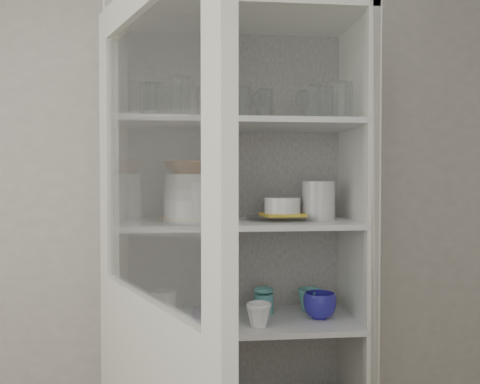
% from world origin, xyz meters
% --- Properties ---
extents(wall_back, '(3.60, 0.02, 2.60)m').
position_xyz_m(wall_back, '(0.00, 1.50, 1.30)').
color(wall_back, '#AAA79C').
rests_on(wall_back, ground).
extents(pantry_cabinet, '(1.00, 0.45, 2.10)m').
position_xyz_m(pantry_cabinet, '(0.20, 1.34, 0.94)').
color(pantry_cabinet, silver).
rests_on(pantry_cabinet, floor).
extents(cupboard_door, '(0.41, 0.84, 2.00)m').
position_xyz_m(cupboard_door, '(-0.12, 0.64, 0.87)').
color(cupboard_door, silver).
rests_on(cupboard_door, floor).
extents(tumbler_0, '(0.09, 0.09, 0.16)m').
position_xyz_m(tumbler_0, '(-0.04, 1.16, 1.74)').
color(tumbler_0, silver).
rests_on(tumbler_0, shelf_glass).
extents(tumbler_1, '(0.07, 0.07, 0.13)m').
position_xyz_m(tumbler_1, '(-0.16, 1.15, 1.72)').
color(tumbler_1, silver).
rests_on(tumbler_1, shelf_glass).
extents(tumbler_2, '(0.08, 0.08, 0.13)m').
position_xyz_m(tumbler_2, '(0.14, 1.14, 1.73)').
color(tumbler_2, silver).
rests_on(tumbler_2, shelf_glass).
extents(tumbler_3, '(0.08, 0.08, 0.16)m').
position_xyz_m(tumbler_3, '(0.14, 1.14, 1.74)').
color(tumbler_3, silver).
rests_on(tumbler_3, shelf_glass).
extents(tumbler_4, '(0.08, 0.08, 0.13)m').
position_xyz_m(tumbler_4, '(0.46, 1.11, 1.72)').
color(tumbler_4, silver).
rests_on(tumbler_4, shelf_glass).
extents(tumbler_5, '(0.06, 0.06, 0.13)m').
position_xyz_m(tumbler_5, '(0.52, 1.14, 1.72)').
color(tumbler_5, silver).
rests_on(tumbler_5, shelf_glass).
extents(tumbler_6, '(0.09, 0.09, 0.15)m').
position_xyz_m(tumbler_6, '(0.59, 1.15, 1.73)').
color(tumbler_6, silver).
rests_on(tumbler_6, shelf_glass).
extents(tumbler_7, '(0.08, 0.08, 0.13)m').
position_xyz_m(tumbler_7, '(-0.07, 1.25, 1.73)').
color(tumbler_7, silver).
rests_on(tumbler_7, shelf_glass).
extents(tumbler_8, '(0.08, 0.08, 0.15)m').
position_xyz_m(tumbler_8, '(-0.13, 1.28, 1.74)').
color(tumbler_8, silver).
rests_on(tumbler_8, shelf_glass).
extents(tumbler_9, '(0.09, 0.09, 0.14)m').
position_xyz_m(tumbler_9, '(0.21, 1.24, 1.73)').
color(tumbler_9, silver).
rests_on(tumbler_9, shelf_glass).
extents(tumbler_10, '(0.08, 0.08, 0.13)m').
position_xyz_m(tumbler_10, '(0.06, 1.24, 1.73)').
color(tumbler_10, silver).
rests_on(tumbler_10, shelf_glass).
extents(tumbler_11, '(0.07, 0.07, 0.13)m').
position_xyz_m(tumbler_11, '(0.30, 1.26, 1.73)').
color(tumbler_11, silver).
rests_on(tumbler_11, shelf_glass).
extents(goblet_0, '(0.08, 0.08, 0.17)m').
position_xyz_m(goblet_0, '(-0.13, 1.36, 1.75)').
color(goblet_0, silver).
rests_on(goblet_0, shelf_glass).
extents(goblet_1, '(0.07, 0.07, 0.15)m').
position_xyz_m(goblet_1, '(0.10, 1.37, 1.74)').
color(goblet_1, silver).
rests_on(goblet_1, shelf_glass).
extents(goblet_2, '(0.07, 0.07, 0.16)m').
position_xyz_m(goblet_2, '(0.30, 1.38, 1.74)').
color(goblet_2, silver).
rests_on(goblet_2, shelf_glass).
extents(goblet_3, '(0.07, 0.07, 0.17)m').
position_xyz_m(goblet_3, '(0.48, 1.37, 1.74)').
color(goblet_3, silver).
rests_on(goblet_3, shelf_glass).
extents(plate_stack_front, '(0.21, 0.21, 0.13)m').
position_xyz_m(plate_stack_front, '(-0.00, 1.24, 1.32)').
color(plate_stack_front, white).
rests_on(plate_stack_front, shelf_plates).
extents(plate_stack_back, '(0.22, 0.22, 0.11)m').
position_xyz_m(plate_stack_back, '(0.02, 1.37, 1.32)').
color(plate_stack_back, white).
rests_on(plate_stack_back, shelf_plates).
extents(cream_bowl, '(0.25, 0.25, 0.06)m').
position_xyz_m(cream_bowl, '(-0.00, 1.24, 1.42)').
color(cream_bowl, beige).
rests_on(cream_bowl, plate_stack_front).
extents(terracotta_bowl, '(0.25, 0.25, 0.05)m').
position_xyz_m(terracotta_bowl, '(-0.00, 1.24, 1.47)').
color(terracotta_bowl, brown).
rests_on(terracotta_bowl, cream_bowl).
extents(glass_platter, '(0.38, 0.38, 0.02)m').
position_xyz_m(glass_platter, '(0.38, 1.29, 1.27)').
color(glass_platter, silver).
rests_on(glass_platter, shelf_plates).
extents(yellow_trivet, '(0.18, 0.18, 0.01)m').
position_xyz_m(yellow_trivet, '(0.38, 1.29, 1.28)').
color(yellow_trivet, yellow).
rests_on(yellow_trivet, glass_platter).
extents(white_ramekin, '(0.18, 0.18, 0.06)m').
position_xyz_m(white_ramekin, '(0.38, 1.29, 1.32)').
color(white_ramekin, white).
rests_on(white_ramekin, yellow_trivet).
extents(grey_bowl_stack, '(0.14, 0.14, 0.16)m').
position_xyz_m(grey_bowl_stack, '(0.53, 1.29, 1.34)').
color(grey_bowl_stack, silver).
rests_on(grey_bowl_stack, shelf_plates).
extents(mug_blue, '(0.15, 0.15, 0.11)m').
position_xyz_m(mug_blue, '(0.52, 1.24, 0.91)').
color(mug_blue, navy).
rests_on(mug_blue, shelf_mugs).
extents(mug_teal, '(0.13, 0.13, 0.10)m').
position_xyz_m(mug_teal, '(0.51, 1.35, 0.91)').
color(mug_teal, '#197980').
rests_on(mug_teal, shelf_mugs).
extents(mug_white, '(0.10, 0.10, 0.09)m').
position_xyz_m(mug_white, '(0.26, 1.14, 0.91)').
color(mug_white, white).
rests_on(mug_white, shelf_mugs).
extents(teal_jar, '(0.08, 0.08, 0.10)m').
position_xyz_m(teal_jar, '(0.31, 1.34, 0.91)').
color(teal_jar, '#197980').
rests_on(teal_jar, shelf_mugs).
extents(measuring_cups, '(0.11, 0.11, 0.04)m').
position_xyz_m(measuring_cups, '(0.11, 1.22, 0.88)').
color(measuring_cups, '#B1B3C3').
rests_on(measuring_cups, shelf_mugs).
extents(white_canister, '(0.12, 0.12, 0.12)m').
position_xyz_m(white_canister, '(-0.11, 1.27, 0.92)').
color(white_canister, white).
rests_on(white_canister, shelf_mugs).
extents(tumbler_12, '(0.07, 0.07, 0.14)m').
position_xyz_m(tumbler_12, '(-0.15, 1.20, 1.73)').
color(tumbler_12, silver).
rests_on(tumbler_12, shelf_glass).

